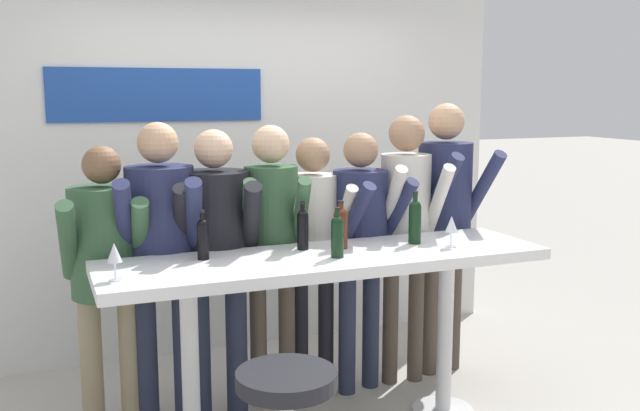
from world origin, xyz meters
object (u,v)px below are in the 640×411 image
tasting_table (327,281)px  wine_glass_1 (114,254)px  wine_bottle_4 (337,234)px  person_center_right (313,236)px  wine_bottle_2 (303,228)px  person_center_left (216,243)px  person_right (361,233)px  person_center (272,233)px  wine_glass_0 (451,225)px  wine_bottle_0 (203,237)px  person_rightmost (445,207)px  wine_bottle_1 (415,220)px  person_far_left (106,258)px  wine_bottle_3 (341,226)px  person_far_right (406,218)px  person_left (161,241)px

tasting_table → wine_glass_1: wine_glass_1 is taller
wine_bottle_4 → wine_glass_1: bearing=-177.8°
person_center_right → wine_bottle_2: 0.47m
person_center_left → person_right: 0.91m
person_center → wine_glass_0: bearing=-23.0°
wine_glass_1 → person_center_right: bearing=28.7°
wine_bottle_0 → wine_bottle_2: (0.56, 0.03, 0.00)m
person_center → person_right: size_ratio=1.03×
person_rightmost → wine_bottle_1: person_rightmost is taller
person_far_left → wine_glass_0: 1.91m
tasting_table → wine_bottle_0: size_ratio=9.32×
person_far_left → wine_bottle_3: (1.21, -0.43, 0.17)m
person_center → person_rightmost: (1.22, 0.06, 0.07)m
tasting_table → person_far_right: bearing=33.5°
tasting_table → person_far_right: (0.74, 0.49, 0.22)m
person_rightmost → wine_glass_0: bearing=-125.4°
person_far_left → wine_bottle_0: 0.63m
person_left → wine_bottle_4: person_left is taller
person_far_left → tasting_table: bearing=-21.2°
person_far_right → wine_bottle_0: (-1.38, -0.35, 0.05)m
wine_bottle_2 → wine_glass_0: bearing=-17.9°
wine_bottle_3 → wine_glass_0: (0.58, -0.21, -0.00)m
person_far_left → person_center_left: 0.60m
person_center_right → wine_glass_1: (-1.24, -0.68, 0.14)m
person_center_left → wine_bottle_1: size_ratio=5.55×
wine_bottle_2 → wine_bottle_3: (0.21, -0.05, 0.00)m
wine_bottle_0 → wine_glass_1: wine_bottle_0 is taller
person_center_right → person_far_right: bearing=-2.1°
person_far_right → wine_bottle_1: 0.46m
person_center_left → wine_bottle_1: person_center_left is taller
tasting_table → person_right: person_right is taller
person_rightmost → wine_glass_1: person_rightmost is taller
person_center_left → person_center_right: (0.63, 0.08, -0.02)m
wine_glass_1 → wine_bottle_2: bearing=15.6°
wine_bottle_0 → wine_bottle_1: bearing=-3.1°
wine_bottle_1 → person_center_left: bearing=159.0°
person_far_right → wine_bottle_0: size_ratio=6.72×
wine_bottle_3 → wine_glass_0: 0.62m
wine_bottle_3 → wine_glass_1: wine_bottle_3 is taller
person_center_right → wine_bottle_3: 0.46m
person_left → person_far_right: 1.54m
wine_bottle_3 → wine_glass_1: 1.26m
person_rightmost → person_left: bearing=175.8°
person_left → wine_bottle_3: size_ratio=6.47×
tasting_table → wine_bottle_3: bearing=41.7°
wine_bottle_4 → wine_bottle_3: bearing=62.0°
person_left → wine_bottle_0: 0.39m
wine_bottle_2 → person_rightmost: bearing=18.9°
tasting_table → wine_bottle_4: (0.03, -0.08, 0.27)m
tasting_table → wine_bottle_0: wine_bottle_0 is taller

